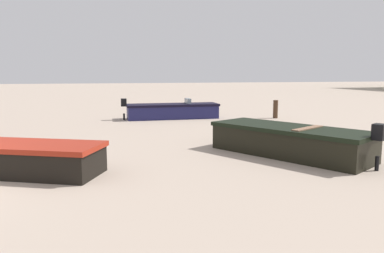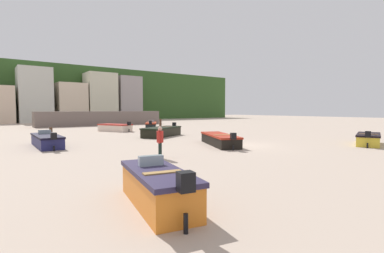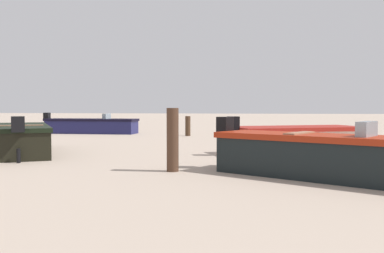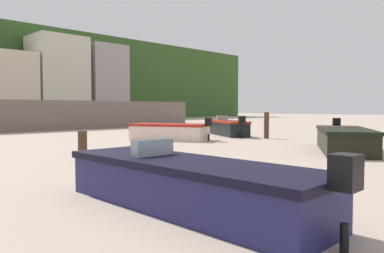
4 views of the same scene
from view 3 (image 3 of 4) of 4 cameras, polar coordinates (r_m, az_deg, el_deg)
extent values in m
cube|color=#1E1F51|center=(23.80, -13.01, -0.09)|extent=(1.35, 4.78, 0.67)
cube|color=black|center=(23.79, -13.02, 0.86)|extent=(1.43, 4.88, 0.12)
cube|color=black|center=(24.87, -18.49, 1.28)|extent=(0.32, 0.28, 0.40)
cylinder|color=black|center=(24.90, -18.46, -0.42)|extent=(0.10, 0.10, 0.33)
cube|color=#8C9EA8|center=(23.47, -11.14, 1.34)|extent=(0.79, 0.21, 0.28)
cube|color=beige|center=(13.60, 13.61, -1.99)|extent=(3.03, 4.11, 0.70)
cube|color=#A22018|center=(13.57, 13.63, -0.26)|extent=(3.15, 4.23, 0.12)
cube|color=black|center=(12.67, 5.43, 0.42)|extent=(0.41, 0.39, 0.40)
cylinder|color=black|center=(12.72, 5.42, -3.03)|extent=(0.13, 0.13, 0.35)
cube|color=black|center=(8.98, 17.10, -4.20)|extent=(3.21, 4.43, 0.75)
cube|color=#9E2710|center=(8.94, 17.13, -1.43)|extent=(3.33, 4.56, 0.12)
cube|color=black|center=(10.06, 4.35, 0.14)|extent=(0.42, 0.40, 0.40)
cylinder|color=black|center=(10.12, 4.33, -4.40)|extent=(0.14, 0.14, 0.38)
cube|color=#8C9EA8|center=(8.67, 21.93, -0.30)|extent=(0.71, 0.52, 0.28)
cube|color=#986E51|center=(9.15, 13.91, -0.98)|extent=(0.98, 0.70, 0.08)
cube|color=black|center=(14.32, -21.74, -1.79)|extent=(4.83, 3.75, 0.74)
cube|color=black|center=(14.29, -21.77, -0.07)|extent=(4.95, 3.87, 0.12)
cube|color=black|center=(11.78, -21.85, 0.27)|extent=(0.40, 0.42, 0.40)
cylinder|color=black|center=(11.84, -21.79, -3.58)|extent=(0.14, 0.14, 0.37)
cube|color=#8D664C|center=(13.71, -21.78, 0.03)|extent=(0.90, 1.30, 0.08)
cylinder|color=#493022|center=(9.54, -2.56, -1.75)|extent=(0.26, 0.26, 1.40)
cylinder|color=#442F1F|center=(21.19, -0.55, 0.07)|extent=(0.25, 0.25, 0.97)
camera|label=1|loc=(12.98, -71.22, 5.32)|focal=35.50mm
camera|label=2|loc=(39.00, -40.72, 3.54)|focal=26.31mm
camera|label=4|loc=(29.31, -17.78, 2.85)|focal=35.26mm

